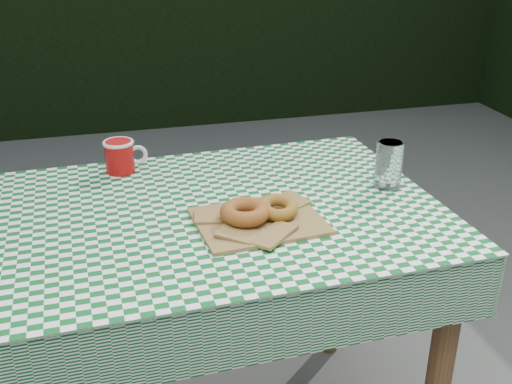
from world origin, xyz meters
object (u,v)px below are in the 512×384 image
table (207,342)px  coffee_mug (119,157)px  paper_bag (259,220)px  drinking_glass (389,165)px

table → coffee_mug: coffee_mug is taller
paper_bag → drinking_glass: drinking_glass is taller
table → paper_bag: paper_bag is taller
table → drinking_glass: size_ratio=9.15×
coffee_mug → drinking_glass: bearing=-24.6°
paper_bag → coffee_mug: size_ratio=1.80×
table → paper_bag: 0.42m
table → coffee_mug: bearing=117.7°
table → drinking_glass: bearing=0.1°
paper_bag → coffee_mug: bearing=126.3°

